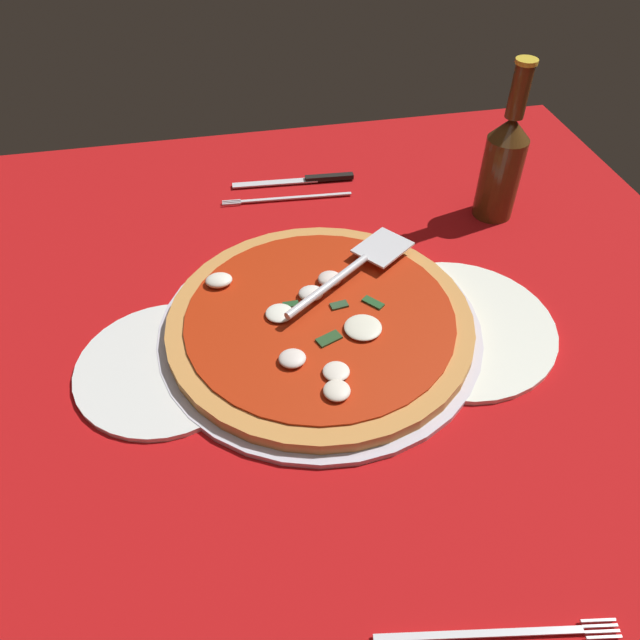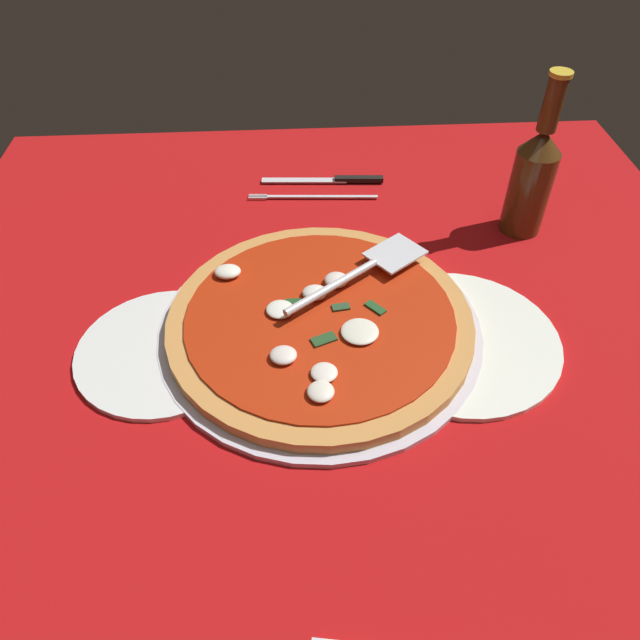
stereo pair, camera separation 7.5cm
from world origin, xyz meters
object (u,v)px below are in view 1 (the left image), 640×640
(pizza_server, at_px, (355,268))
(beer_bottle, at_px, (503,163))
(pizza, at_px, (320,321))
(place_setting_near, at_px, (296,190))
(dinner_plate_left, at_px, (456,327))
(dinner_plate_right, at_px, (166,367))

(pizza_server, relative_size, beer_bottle, 0.81)
(pizza, xyz_separation_m, beer_bottle, (-0.32, -0.20, 0.07))
(pizza_server, bearing_deg, beer_bottle, -8.91)
(pizza, relative_size, place_setting_near, 1.69)
(place_setting_near, xyz_separation_m, beer_bottle, (-0.29, 0.13, 0.09))
(pizza_server, bearing_deg, dinner_plate_left, -77.09)
(dinner_plate_right, bearing_deg, beer_bottle, -155.80)
(pizza_server, distance_m, place_setting_near, 0.27)
(dinner_plate_left, bearing_deg, place_setting_near, -68.09)
(dinner_plate_right, xyz_separation_m, place_setting_near, (-0.22, -0.36, -0.00))
(beer_bottle, bearing_deg, place_setting_near, -23.45)
(dinner_plate_left, distance_m, place_setting_near, 0.39)
(pizza_server, bearing_deg, pizza, -170.45)
(dinner_plate_left, xyz_separation_m, dinner_plate_right, (0.36, -0.00, 0.00))
(place_setting_near, bearing_deg, dinner_plate_right, 62.01)
(pizza, bearing_deg, dinner_plate_left, 170.13)
(dinner_plate_left, height_order, pizza, pizza)
(dinner_plate_right, bearing_deg, place_setting_near, -121.58)
(pizza, xyz_separation_m, place_setting_near, (-0.03, -0.33, -0.02))
(pizza_server, bearing_deg, dinner_plate_right, 162.34)
(dinner_plate_right, distance_m, pizza_server, 0.27)
(pizza_server, height_order, beer_bottle, beer_bottle)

